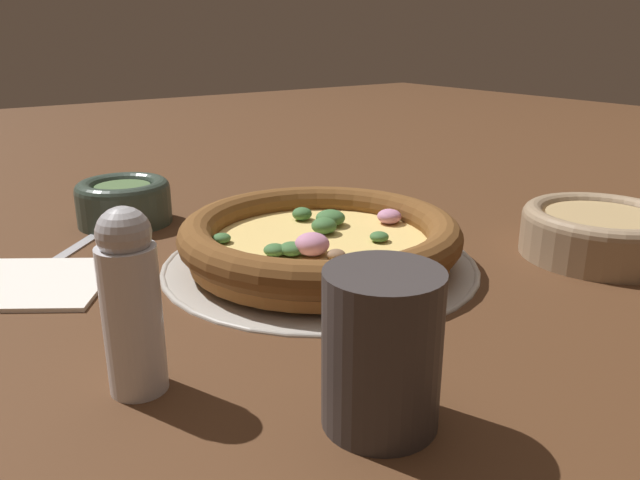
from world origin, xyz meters
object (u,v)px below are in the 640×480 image
pizza_tray (320,262)px  drinking_cup (382,349)px  napkin (30,281)px  fork (51,262)px  pizza (320,238)px  bowl_near (601,231)px  bowl_far (124,200)px  pepper_shaker (131,302)px

pizza_tray → drinking_cup: (0.22, -0.12, 0.04)m
napkin → fork: (-0.04, 0.03, -0.00)m
pizza → bowl_near: (0.14, 0.24, -0.00)m
bowl_far → pepper_shaker: pepper_shaker is taller
bowl_far → napkin: bearing=-44.8°
pizza_tray → drinking_cup: size_ratio=3.23×
drinking_cup → napkin: bearing=-160.4°
pizza → fork: (-0.15, -0.21, -0.02)m
pizza → pepper_shaker: pepper_shaker is taller
pepper_shaker → napkin: bearing=-175.2°
pizza_tray → napkin: bearing=-114.6°
pizza → pepper_shaker: bearing=-63.4°
napkin → pepper_shaker: (0.22, 0.02, 0.06)m
napkin → pepper_shaker: pepper_shaker is taller
bowl_far → pepper_shaker: size_ratio=0.89×
drinking_cup → fork: 0.39m
bowl_near → bowl_far: bowl_far is taller
fork → pepper_shaker: bearing=42.4°
bowl_near → pepper_shaker: 0.46m
pizza_tray → fork: 0.26m
bowl_far → pizza: bearing=23.4°
bowl_far → drinking_cup: (0.46, -0.01, 0.02)m
pizza_tray → pizza: 0.02m
pizza_tray → pepper_shaker: size_ratio=2.53×
bowl_far → fork: bowl_far is taller
pizza → bowl_far: size_ratio=2.51×
pizza_tray → fork: size_ratio=2.32×
napkin → pizza_tray: bearing=65.4°
napkin → bowl_far: bearing=135.2°
bowl_far → fork: size_ratio=0.82×
drinking_cup → pepper_shaker: bearing=-138.9°
pizza → bowl_far: bowl_far is taller
bowl_near → bowl_far: (-0.38, -0.34, 0.00)m
pizza → pepper_shaker: 0.25m
pepper_shaker → drinking_cup: bearing=41.1°
bowl_near → napkin: size_ratio=0.87×
pizza → bowl_far: (-0.24, -0.10, 0.00)m
napkin → fork: size_ratio=1.34×
pizza → drinking_cup: (0.22, -0.12, 0.02)m
pizza_tray → napkin: napkin is taller
bowl_near → fork: size_ratio=1.17×
pizza → bowl_near: size_ratio=1.76×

